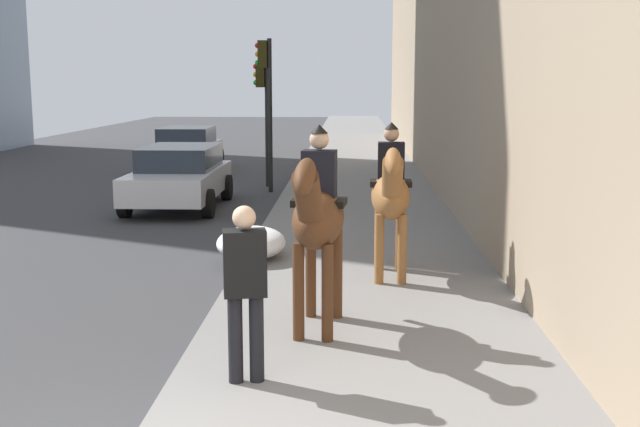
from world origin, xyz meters
name	(u,v)px	position (x,y,z in m)	size (l,w,h in m)	color
mounted_horse_near	(318,217)	(3.51, -1.38, 1.45)	(2.15, 0.71, 2.35)	#4C2B16
mounted_horse_far	(391,193)	(6.04, -2.33, 1.36)	(2.15, 0.61, 2.25)	brown
pedestrian_greeting	(245,282)	(1.91, -0.76, 1.10)	(0.33, 0.44, 1.70)	black
car_near_lane	(179,175)	(13.03, 2.25, 0.77)	(4.23, 2.06, 1.44)	silver
car_mid_lane	(186,148)	(20.58, 3.64, 0.76)	(4.36, 2.12, 1.44)	#B7BABF
traffic_light_near_curb	(267,91)	(15.76, 0.47, 2.70)	(0.20, 0.44, 4.04)	black
traffic_light_far_curb	(264,102)	(16.92, 0.67, 2.38)	(0.20, 0.44, 3.52)	black
snow_pile_far	(251,243)	(7.24, -0.15, 0.37)	(1.45, 1.11, 0.50)	white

